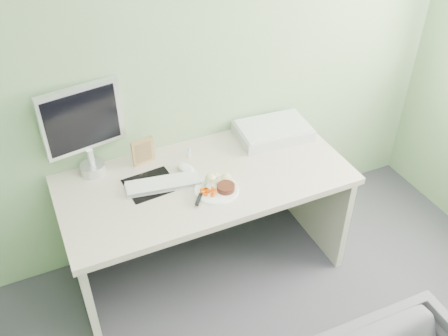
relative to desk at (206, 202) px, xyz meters
name	(u,v)px	position (x,y,z in m)	size (l,w,h in m)	color
wall_back	(175,46)	(0.00, 0.38, 0.80)	(3.50, 3.50, 0.00)	#7DA070
desk	(206,202)	(0.00, 0.00, 0.00)	(1.60, 0.75, 0.73)	beige
plate	(217,190)	(0.01, -0.13, 0.19)	(0.24, 0.24, 0.01)	white
steak	(226,188)	(0.05, -0.16, 0.21)	(0.10, 0.10, 0.03)	black
potato_pile	(218,177)	(0.05, -0.07, 0.22)	(0.10, 0.07, 0.05)	tan
carrot_heap	(209,191)	(-0.04, -0.15, 0.22)	(0.06, 0.05, 0.04)	#FF5505
steak_knife	(200,195)	(-0.09, -0.16, 0.21)	(0.15, 0.19, 0.02)	silver
mousepad	(151,184)	(-0.29, 0.06, 0.18)	(0.26, 0.23, 0.00)	black
keyboard	(163,183)	(-0.23, 0.03, 0.20)	(0.40, 0.12, 0.02)	white
computer_mouse	(186,168)	(-0.08, 0.09, 0.20)	(0.07, 0.12, 0.04)	white
photo_frame	(143,152)	(-0.27, 0.26, 0.26)	(0.13, 0.02, 0.16)	olive
eyedrop_bottle	(189,153)	(-0.01, 0.21, 0.21)	(0.02, 0.02, 0.07)	white
scanner	(273,131)	(0.54, 0.20, 0.22)	(0.44, 0.29, 0.07)	silver
monitor	(84,126)	(-0.55, 0.31, 0.48)	(0.44, 0.15, 0.52)	silver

